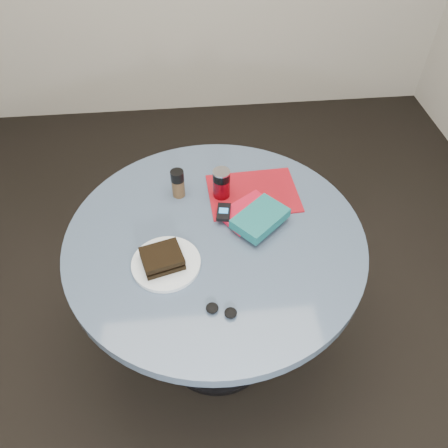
{
  "coord_description": "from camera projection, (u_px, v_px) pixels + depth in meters",
  "views": [
    {
      "loc": [
        -0.06,
        -0.96,
        1.83
      ],
      "look_at": [
        0.03,
        0.0,
        0.8
      ],
      "focal_mm": 35.0,
      "sensor_mm": 36.0,
      "label": 1
    }
  ],
  "objects": [
    {
      "name": "ground",
      "position": [
        217.0,
        344.0,
        2.0
      ],
      "size": [
        4.0,
        4.0,
        0.0
      ],
      "primitive_type": "plane",
      "color": "black",
      "rests_on": "ground"
    },
    {
      "name": "headphones",
      "position": [
        221.0,
        310.0,
        1.24
      ],
      "size": [
        0.1,
        0.07,
        0.02
      ],
      "color": "black",
      "rests_on": "table"
    },
    {
      "name": "pepper_grinder",
      "position": [
        178.0,
        183.0,
        1.54
      ],
      "size": [
        0.05,
        0.05,
        0.11
      ],
      "color": "#4D3721",
      "rests_on": "table"
    },
    {
      "name": "table",
      "position": [
        216.0,
        265.0,
        1.57
      ],
      "size": [
        1.0,
        1.0,
        0.75
      ],
      "color": "black",
      "rests_on": "ground"
    },
    {
      "name": "sandwich",
      "position": [
        162.0,
        258.0,
        1.34
      ],
      "size": [
        0.14,
        0.13,
        0.04
      ],
      "color": "black",
      "rests_on": "plate"
    },
    {
      "name": "magazine",
      "position": [
        253.0,
        193.0,
        1.59
      ],
      "size": [
        0.33,
        0.26,
        0.01
      ],
      "primitive_type": "cube",
      "rotation": [
        0.0,
        0.0,
        0.05
      ],
      "color": "maroon",
      "rests_on": "table"
    },
    {
      "name": "mp3_player",
      "position": [
        224.0,
        212.0,
        1.49
      ],
      "size": [
        0.06,
        0.09,
        0.01
      ],
      "color": "black",
      "rests_on": "red_book"
    },
    {
      "name": "soda_can",
      "position": [
        221.0,
        184.0,
        1.54
      ],
      "size": [
        0.07,
        0.07,
        0.12
      ],
      "color": "#5E040E",
      "rests_on": "table"
    },
    {
      "name": "novel",
      "position": [
        260.0,
        218.0,
        1.45
      ],
      "size": [
        0.21,
        0.21,
        0.04
      ],
      "primitive_type": "cube",
      "rotation": [
        0.0,
        0.0,
        0.72
      ],
      "color": "#13585B",
      "rests_on": "red_book"
    },
    {
      "name": "red_book",
      "position": [
        248.0,
        212.0,
        1.51
      ],
      "size": [
        0.22,
        0.21,
        0.02
      ],
      "primitive_type": "cube",
      "rotation": [
        0.0,
        0.0,
        0.6
      ],
      "color": "#B80E28",
      "rests_on": "magazine"
    },
    {
      "name": "plate",
      "position": [
        166.0,
        264.0,
        1.36
      ],
      "size": [
        0.29,
        0.29,
        0.01
      ],
      "primitive_type": "cylinder",
      "rotation": [
        0.0,
        0.0,
        0.43
      ],
      "color": "white",
      "rests_on": "table"
    }
  ]
}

